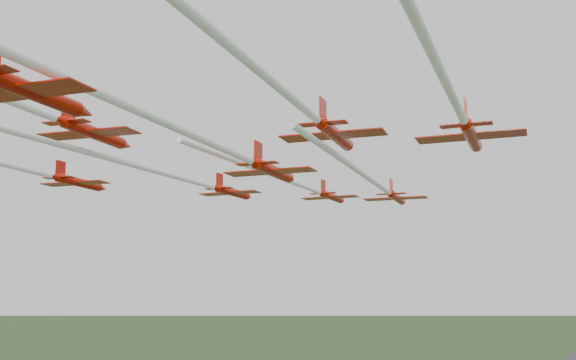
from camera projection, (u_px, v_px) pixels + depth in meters
The scene contains 7 objects.
jet_lead at pixel (306, 187), 91.88m from camera, with size 9.65×49.53×2.70m.
jet_row2_left at pixel (180, 178), 74.80m from camera, with size 9.67×52.96×2.52m.
jet_row2_right at pixel (380, 186), 72.59m from camera, with size 11.27×44.60×2.39m.
jet_row3_mid at pixel (234, 153), 58.73m from camera, with size 11.84×47.13×2.87m.
jet_row3_right at pixel (448, 87), 45.37m from camera, with size 14.04×64.13×2.96m.
jet_row4_left at pixel (15, 103), 50.82m from camera, with size 14.76×49.84×2.89m.
jet_row4_right at pixel (264, 74), 38.71m from camera, with size 15.53×62.55×2.65m.
Camera 1 is at (39.12, -65.42, 43.12)m, focal length 40.00 mm.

